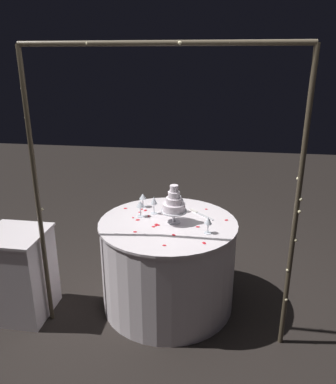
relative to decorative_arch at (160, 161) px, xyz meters
name	(u,v)px	position (x,y,z in m)	size (l,w,h in m)	color
ground_plane	(168,302)	(0.00, -0.37, -1.43)	(12.00, 12.00, 0.00)	black
decorative_arch	(160,161)	(0.00, 0.00, 0.00)	(1.96, 0.06, 2.21)	#473D2D
main_table	(168,264)	(0.00, -0.37, -1.03)	(1.17, 1.17, 0.80)	white
side_table	(20,274)	(1.22, -0.05, -1.05)	(0.49, 0.49, 0.76)	white
tiered_cake	(174,204)	(-0.05, -0.37, -0.46)	(0.22, 0.22, 0.33)	silver
wine_glass_0	(143,197)	(0.28, -0.67, -0.53)	(0.07, 0.07, 0.13)	silver
wine_glass_1	(208,221)	(-0.34, -0.21, -0.53)	(0.06, 0.06, 0.14)	silver
wine_glass_2	(140,205)	(0.25, -0.45, -0.52)	(0.07, 0.07, 0.14)	silver
wine_glass_3	(154,201)	(0.15, -0.53, -0.51)	(0.06, 0.06, 0.16)	silver
wine_glass_4	(181,199)	(-0.08, -0.61, -0.51)	(0.06, 0.06, 0.16)	silver
cake_knife	(200,214)	(-0.25, -0.57, -0.62)	(0.23, 0.22, 0.01)	silver
rose_petal_0	(153,227)	(0.10, -0.25, -0.63)	(0.03, 0.02, 0.00)	red
rose_petal_1	(135,232)	(0.23, -0.14, -0.63)	(0.03, 0.02, 0.00)	red
rose_petal_2	(133,218)	(0.31, -0.41, -0.63)	(0.02, 0.02, 0.00)	red
rose_petal_3	(140,212)	(0.28, -0.54, -0.63)	(0.03, 0.02, 0.00)	red
rose_petal_4	(170,208)	(0.03, -0.68, -0.63)	(0.03, 0.02, 0.00)	red
rose_petal_5	(138,220)	(0.26, -0.37, -0.63)	(0.04, 0.03, 0.00)	red
rose_petal_6	(175,203)	(0.00, -0.80, -0.63)	(0.03, 0.02, 0.00)	red
rose_petal_7	(158,225)	(0.07, -0.29, -0.63)	(0.03, 0.02, 0.00)	red
rose_petal_8	(145,210)	(0.24, -0.59, -0.63)	(0.04, 0.03, 0.00)	red
rose_petal_9	(198,227)	(-0.26, -0.31, -0.63)	(0.03, 0.02, 0.00)	red
rose_petal_10	(204,243)	(-0.32, -0.03, -0.63)	(0.04, 0.03, 0.00)	red
rose_petal_11	(156,224)	(0.09, -0.31, -0.63)	(0.03, 0.02, 0.00)	red
rose_petal_12	(142,209)	(0.28, -0.61, -0.63)	(0.03, 0.02, 0.00)	red
rose_petal_13	(164,245)	(-0.04, 0.05, -0.63)	(0.03, 0.02, 0.00)	red
rose_petal_14	(206,209)	(-0.30, -0.70, -0.63)	(0.03, 0.02, 0.00)	red
rose_petal_15	(174,235)	(-0.08, -0.13, -0.63)	(0.04, 0.02, 0.00)	red
rose_petal_16	(177,205)	(-0.03, -0.77, -0.63)	(0.04, 0.03, 0.00)	red
rose_petal_17	(149,216)	(0.18, -0.47, -0.63)	(0.03, 0.02, 0.00)	red
rose_petal_18	(125,208)	(0.43, -0.61, -0.63)	(0.03, 0.02, 0.00)	red
rose_petal_19	(156,226)	(0.09, -0.28, -0.63)	(0.03, 0.02, 0.00)	red
rose_petal_20	(226,220)	(-0.49, -0.48, -0.63)	(0.03, 0.02, 0.00)	red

